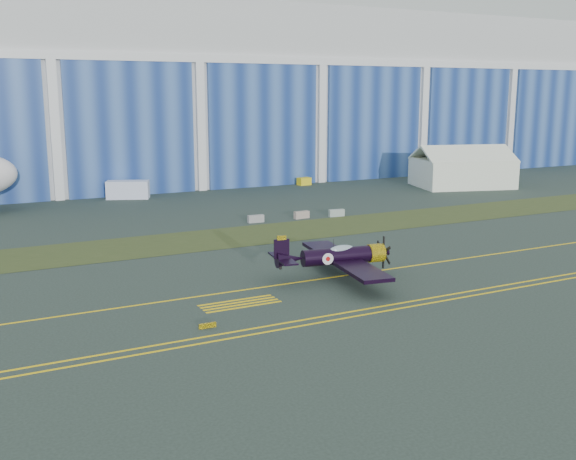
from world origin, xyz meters
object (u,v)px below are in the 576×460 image
warbird (337,256)px  tent (462,166)px  shipping_container (128,190)px  tug (304,181)px

warbird → tent: (48.03, 39.04, 1.57)m
tent → shipping_container: size_ratio=2.86×
tug → warbird: bearing=-122.5°
warbird → tent: bearing=48.1°
tent → tug: (-22.49, 13.69, -2.86)m
shipping_container → tug: 30.36m
warbird → shipping_container: (-4.79, 51.56, -0.60)m
warbird → tug: size_ratio=7.12×
shipping_container → tug: shipping_container is taller
shipping_container → tent: bearing=9.2°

